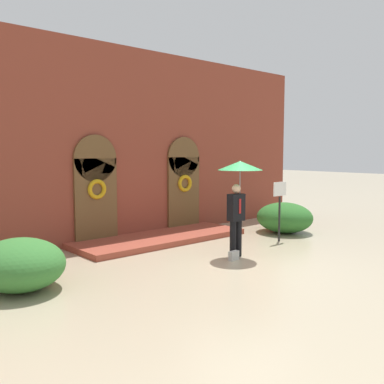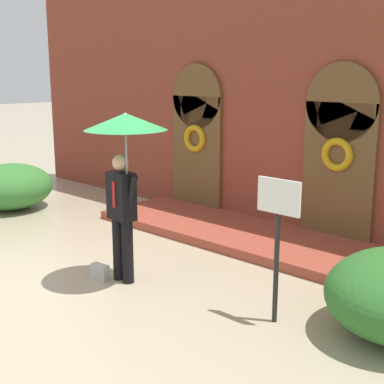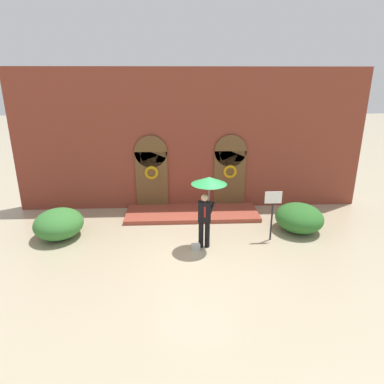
{
  "view_description": "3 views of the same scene",
  "coord_description": "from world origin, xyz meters",
  "px_view_note": "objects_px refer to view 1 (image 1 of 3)",
  "views": [
    {
      "loc": [
        -7.43,
        -6.67,
        2.62
      ],
      "look_at": [
        0.07,
        1.77,
        1.52
      ],
      "focal_mm": 40.0,
      "sensor_mm": 36.0,
      "label": 1
    },
    {
      "loc": [
        5.8,
        -4.17,
        2.89
      ],
      "look_at": [
        0.53,
        1.48,
        1.14
      ],
      "focal_mm": 50.0,
      "sensor_mm": 36.0,
      "label": 2
    },
    {
      "loc": [
        -0.63,
        -9.55,
        5.28
      ],
      "look_at": [
        -0.08,
        1.4,
        1.53
      ],
      "focal_mm": 32.0,
      "sensor_mm": 36.0,
      "label": 3
    }
  ],
  "objects_px": {
    "person_with_umbrella": "(239,179)",
    "handbag": "(234,256)",
    "shrub_right": "(285,218)",
    "shrub_left": "(20,264)",
    "sign_post": "(280,201)"
  },
  "relations": [
    {
      "from": "person_with_umbrella",
      "to": "sign_post",
      "type": "height_order",
      "value": "person_with_umbrella"
    },
    {
      "from": "handbag",
      "to": "shrub_left",
      "type": "distance_m",
      "value": 4.77
    },
    {
      "from": "handbag",
      "to": "sign_post",
      "type": "distance_m",
      "value": 2.84
    },
    {
      "from": "sign_post",
      "to": "handbag",
      "type": "bearing_deg",
      "value": -166.85
    },
    {
      "from": "shrub_left",
      "to": "shrub_right",
      "type": "bearing_deg",
      "value": 0.79
    },
    {
      "from": "person_with_umbrella",
      "to": "shrub_left",
      "type": "distance_m",
      "value": 5.28
    },
    {
      "from": "handbag",
      "to": "shrub_left",
      "type": "relative_size",
      "value": 0.16
    },
    {
      "from": "sign_post",
      "to": "person_with_umbrella",
      "type": "bearing_deg",
      "value": -169.64
    },
    {
      "from": "person_with_umbrella",
      "to": "handbag",
      "type": "relative_size",
      "value": 8.44
    },
    {
      "from": "handbag",
      "to": "shrub_left",
      "type": "xyz_separation_m",
      "value": [
        -4.61,
        1.18,
        0.38
      ]
    },
    {
      "from": "sign_post",
      "to": "shrub_left",
      "type": "distance_m",
      "value": 7.23
    },
    {
      "from": "shrub_left",
      "to": "shrub_right",
      "type": "xyz_separation_m",
      "value": [
        8.38,
        0.12,
        -0.01
      ]
    },
    {
      "from": "handbag",
      "to": "sign_post",
      "type": "bearing_deg",
      "value": 8.5
    },
    {
      "from": "person_with_umbrella",
      "to": "shrub_right",
      "type": "xyz_separation_m",
      "value": [
        3.39,
        1.1,
        -1.43
      ]
    },
    {
      "from": "handbag",
      "to": "shrub_right",
      "type": "bearing_deg",
      "value": 14.31
    }
  ]
}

